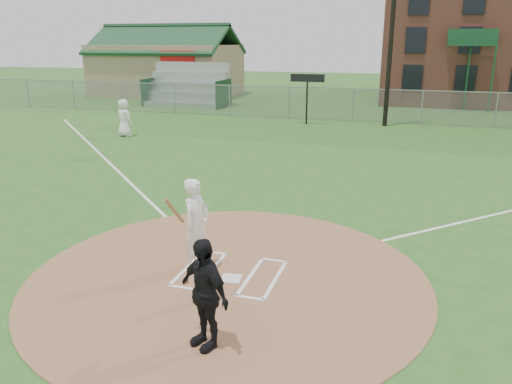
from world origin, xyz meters
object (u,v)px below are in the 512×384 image
(catcher, at_px, (207,279))
(batter_at_plate, at_px, (196,225))
(ondeck_player, at_px, (124,118))
(home_plate, at_px, (231,279))
(umpire, at_px, (204,293))

(catcher, xyz_separation_m, batter_at_plate, (-0.76, 1.31, 0.53))
(catcher, distance_m, ondeck_player, 18.21)
(home_plate, relative_size, catcher, 0.42)
(catcher, bearing_deg, ondeck_player, 109.26)
(batter_at_plate, bearing_deg, ondeck_player, 126.57)
(home_plate, bearing_deg, umpire, -80.28)
(catcher, bearing_deg, home_plate, 66.86)
(catcher, relative_size, umpire, 0.52)
(home_plate, distance_m, umpire, 2.53)
(batter_at_plate, bearing_deg, umpire, -63.91)
(ondeck_player, distance_m, batter_at_plate, 16.70)
(umpire, bearing_deg, catcher, 141.10)
(catcher, bearing_deg, umpire, -85.21)
(umpire, bearing_deg, ondeck_player, 154.56)
(home_plate, bearing_deg, catcher, -96.35)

